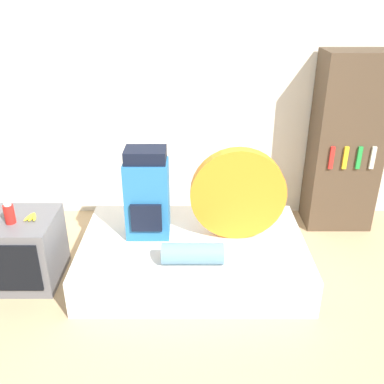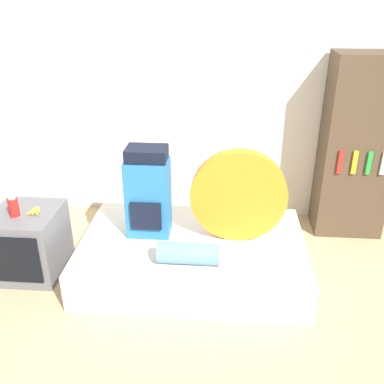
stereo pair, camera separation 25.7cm
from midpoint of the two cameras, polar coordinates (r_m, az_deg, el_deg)
name	(u,v)px [view 2 (the right image)]	position (r m, az deg, el deg)	size (l,w,h in m)	color
ground_plane	(168,330)	(3.31, -0.94, -18.00)	(16.00, 16.00, 0.00)	tan
wall_back	(189,95)	(4.40, 1.37, 12.75)	(8.00, 0.05, 2.60)	silver
bed	(193,255)	(3.78, 2.06, -8.44)	(1.91, 1.23, 0.33)	silver
backpack	(148,193)	(3.62, -3.86, -0.18)	(0.36, 0.29, 0.79)	#23669E
tent_bag	(238,196)	(3.56, 8.27, -0.55)	(0.80, 0.11, 0.80)	orange
sleeping_roll	(189,254)	(3.36, 1.77, -8.26)	(0.48, 0.17, 0.17)	#5B849E
television	(29,242)	(3.94, -19.13, -6.36)	(0.55, 0.59, 0.58)	#5B5B60
canister	(13,207)	(3.73, -20.92, -1.88)	(0.08, 0.08, 0.17)	red
banana_bunch	(35,211)	(3.76, -18.35, -2.42)	(0.11, 0.14, 0.03)	yellow
bookshelf	(357,148)	(4.47, 22.66, 5.43)	(0.65, 0.44, 1.77)	#473828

